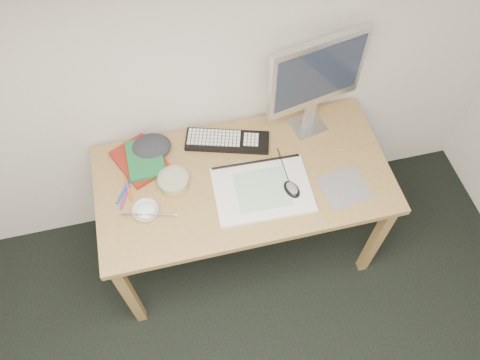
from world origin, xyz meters
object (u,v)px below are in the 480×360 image
object	(u,v)px
monitor	(317,77)
rice_bowl	(146,211)
desk	(243,186)
sketchpad	(262,190)
keyboard	(227,141)

from	to	relation	value
monitor	rice_bowl	bearing A→B (deg)	-171.70
desk	sketchpad	size ratio (longest dim) A/B	3.14
sketchpad	rice_bowl	world-z (taller)	rice_bowl
desk	monitor	distance (m)	0.62
sketchpad	desk	bearing A→B (deg)	129.19
monitor	sketchpad	bearing A→B (deg)	-147.00
desk	monitor	world-z (taller)	monitor
keyboard	rice_bowl	world-z (taller)	rice_bowl
desk	sketchpad	world-z (taller)	sketchpad
sketchpad	keyboard	bearing A→B (deg)	109.96
desk	rice_bowl	world-z (taller)	rice_bowl
desk	monitor	xyz separation A→B (m)	(0.39, 0.23, 0.43)
desk	monitor	bearing A→B (deg)	30.69
desk	keyboard	xyz separation A→B (m)	(-0.03, 0.22, 0.09)
keyboard	rice_bowl	bearing A→B (deg)	-128.41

